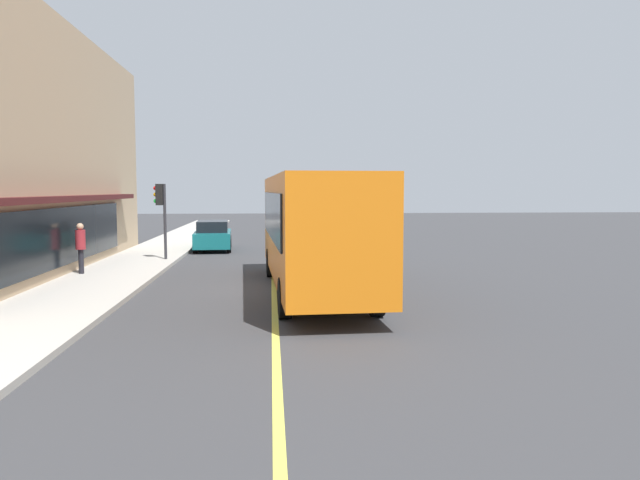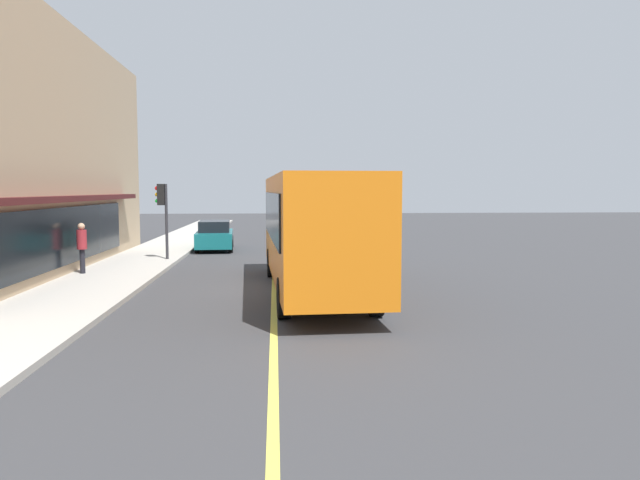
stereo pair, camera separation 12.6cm
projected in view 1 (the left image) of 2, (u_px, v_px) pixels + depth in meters
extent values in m
plane|color=#38383A|center=(274.00, 289.00, 18.83)|extent=(120.00, 120.00, 0.00)
cube|color=#B2ADA3|center=(89.00, 289.00, 18.36)|extent=(80.00, 3.16, 0.15)
cube|color=#D8D14C|center=(274.00, 289.00, 18.83)|extent=(36.00, 0.16, 0.01)
cube|color=#4C1919|center=(70.00, 199.00, 20.67)|extent=(16.20, 0.70, 0.20)
cube|color=black|center=(65.00, 236.00, 20.76)|extent=(13.88, 0.08, 2.00)
cube|color=orange|center=(314.00, 227.00, 17.92)|extent=(11.11, 3.01, 3.00)
cube|color=black|center=(297.00, 209.00, 23.28)|extent=(0.22, 2.10, 1.80)
cube|color=black|center=(272.00, 215.00, 17.44)|extent=(8.79, 0.47, 1.32)
cube|color=black|center=(358.00, 215.00, 17.76)|extent=(8.79, 0.47, 1.32)
cube|color=#0CF259|center=(297.00, 186.00, 23.27)|extent=(0.17, 1.90, 0.36)
cube|color=#2D2D33|center=(297.00, 250.00, 23.51)|extent=(0.27, 2.40, 0.40)
cylinder|color=black|center=(271.00, 263.00, 21.38)|extent=(1.01, 0.35, 1.00)
cylinder|color=black|center=(333.00, 262.00, 21.67)|extent=(1.01, 0.35, 1.00)
cylinder|color=black|center=(285.00, 298.00, 14.43)|extent=(1.01, 0.35, 1.00)
cylinder|color=black|center=(376.00, 296.00, 14.72)|extent=(1.01, 0.35, 1.00)
cylinder|color=#2D2D33|center=(165.00, 222.00, 25.45)|extent=(0.12, 0.12, 3.20)
cube|color=black|center=(160.00, 195.00, 25.33)|extent=(0.30, 0.30, 0.90)
sphere|color=red|center=(155.00, 188.00, 25.30)|extent=(0.18, 0.18, 0.18)
sphere|color=orange|center=(156.00, 195.00, 25.32)|extent=(0.18, 0.18, 0.18)
sphere|color=green|center=(156.00, 201.00, 25.34)|extent=(0.18, 0.18, 0.18)
cube|color=#14666B|center=(213.00, 239.00, 30.82)|extent=(4.40, 2.05, 0.75)
cube|color=black|center=(213.00, 226.00, 30.62)|extent=(2.49, 1.65, 0.55)
cylinder|color=black|center=(198.00, 242.00, 32.13)|extent=(0.65, 0.26, 0.64)
cylinder|color=black|center=(229.00, 241.00, 32.36)|extent=(0.65, 0.26, 0.64)
cylinder|color=black|center=(195.00, 247.00, 29.33)|extent=(0.65, 0.26, 0.64)
cylinder|color=black|center=(229.00, 246.00, 29.56)|extent=(0.65, 0.26, 0.64)
cylinder|color=black|center=(81.00, 261.00, 21.11)|extent=(0.18, 0.18, 0.86)
cylinder|color=maroon|center=(80.00, 240.00, 21.05)|extent=(0.34, 0.34, 0.68)
sphere|color=tan|center=(80.00, 227.00, 21.01)|extent=(0.24, 0.24, 0.24)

